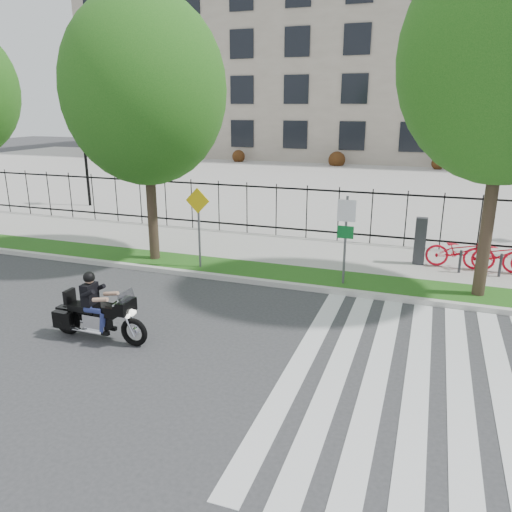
% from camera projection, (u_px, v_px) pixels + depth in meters
% --- Properties ---
extents(ground, '(120.00, 120.00, 0.00)m').
position_uv_depth(ground, '(202.00, 346.00, 10.78)').
color(ground, '#333336').
rests_on(ground, ground).
extents(curb, '(60.00, 0.20, 0.15)m').
position_uv_depth(curb, '(263.00, 282.00, 14.46)').
color(curb, beige).
rests_on(curb, ground).
extents(grass_verge, '(60.00, 1.50, 0.15)m').
position_uv_depth(grass_verge, '(272.00, 273.00, 15.22)').
color(grass_verge, '#1C4E13').
rests_on(grass_verge, ground).
extents(sidewalk, '(60.00, 3.50, 0.15)m').
position_uv_depth(sidewalk, '(294.00, 252.00, 17.48)').
color(sidewalk, '#A5A19A').
rests_on(sidewalk, ground).
extents(plaza, '(80.00, 34.00, 0.10)m').
position_uv_depth(plaza, '(363.00, 182.00, 33.31)').
color(plaza, '#A5A19A').
rests_on(plaza, ground).
extents(crosswalk_stripes, '(5.70, 8.00, 0.01)m').
position_uv_depth(crosswalk_stripes, '(438.00, 386.00, 9.24)').
color(crosswalk_stripes, silver).
rests_on(crosswalk_stripes, ground).
extents(iron_fence, '(30.00, 0.06, 2.00)m').
position_uv_depth(iron_fence, '(307.00, 212.00, 18.75)').
color(iron_fence, black).
rests_on(iron_fence, sidewalk).
extents(office_building, '(60.00, 21.90, 20.15)m').
position_uv_depth(office_building, '(399.00, 52.00, 48.40)').
color(office_building, gray).
rests_on(office_building, ground).
extents(lamp_post_left, '(1.06, 0.70, 4.25)m').
position_uv_depth(lamp_post_left, '(84.00, 143.00, 24.52)').
color(lamp_post_left, black).
rests_on(lamp_post_left, ground).
extents(street_tree_1, '(4.97, 4.97, 8.15)m').
position_uv_depth(street_tree_1, '(145.00, 90.00, 14.97)').
color(street_tree_1, '#392A1F').
rests_on(street_tree_1, grass_verge).
extents(street_tree_2, '(5.20, 5.20, 8.92)m').
position_uv_depth(street_tree_2, '(510.00, 57.00, 11.63)').
color(street_tree_2, '#392A1F').
rests_on(street_tree_2, grass_verge).
extents(sign_pole_regulatory, '(0.50, 0.09, 2.50)m').
position_uv_depth(sign_pole_regulatory, '(346.00, 229.00, 13.69)').
color(sign_pole_regulatory, '#59595B').
rests_on(sign_pole_regulatory, grass_verge).
extents(sign_pole_warning, '(0.78, 0.09, 2.49)m').
position_uv_depth(sign_pole_warning, '(198.00, 217.00, 15.13)').
color(sign_pole_warning, '#59595B').
rests_on(sign_pole_warning, grass_verge).
extents(motorcycle_rider, '(2.44, 0.72, 1.88)m').
position_uv_depth(motorcycle_rider, '(98.00, 313.00, 10.94)').
color(motorcycle_rider, black).
rests_on(motorcycle_rider, ground).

